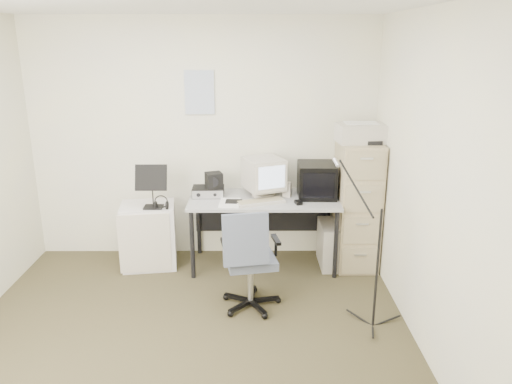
{
  "coord_description": "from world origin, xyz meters",
  "views": [
    {
      "loc": [
        0.53,
        -3.34,
        2.27
      ],
      "look_at": [
        0.55,
        0.95,
        0.95
      ],
      "focal_mm": 35.0,
      "sensor_mm": 36.0,
      "label": 1
    }
  ],
  "objects_px": {
    "filing_cabinet": "(357,205)",
    "office_chair": "(250,258)",
    "side_cart": "(149,235)",
    "desk": "(264,232)"
  },
  "relations": [
    {
      "from": "filing_cabinet",
      "to": "office_chair",
      "type": "relative_size",
      "value": 1.4
    },
    {
      "from": "filing_cabinet",
      "to": "office_chair",
      "type": "height_order",
      "value": "filing_cabinet"
    },
    {
      "from": "filing_cabinet",
      "to": "office_chair",
      "type": "distance_m",
      "value": 1.41
    },
    {
      "from": "desk",
      "to": "office_chair",
      "type": "relative_size",
      "value": 1.61
    },
    {
      "from": "filing_cabinet",
      "to": "desk",
      "type": "xyz_separation_m",
      "value": [
        -0.95,
        -0.03,
        -0.29
      ]
    },
    {
      "from": "filing_cabinet",
      "to": "side_cart",
      "type": "distance_m",
      "value": 2.16
    },
    {
      "from": "office_chair",
      "to": "side_cart",
      "type": "bearing_deg",
      "value": 130.29
    },
    {
      "from": "filing_cabinet",
      "to": "side_cart",
      "type": "relative_size",
      "value": 1.96
    },
    {
      "from": "desk",
      "to": "office_chair",
      "type": "bearing_deg",
      "value": -98.61
    },
    {
      "from": "desk",
      "to": "side_cart",
      "type": "bearing_deg",
      "value": -179.97
    }
  ]
}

